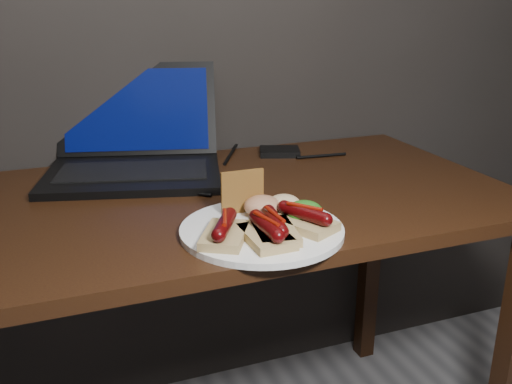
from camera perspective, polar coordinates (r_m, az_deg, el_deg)
name	(u,v)px	position (r m, az deg, el deg)	size (l,w,h in m)	color
desk	(195,235)	(1.26, -6.13, -4.32)	(1.40, 0.70, 0.75)	#301C0C
laptop	(134,151)	(1.42, -12.06, 4.02)	(0.48, 0.46, 0.25)	black
hard_drive	(280,152)	(1.55, 2.37, 4.06)	(0.11, 0.08, 0.02)	black
desk_cables	(182,175)	(1.37, -7.40, 1.73)	(0.89, 0.43, 0.01)	black
plate	(262,230)	(1.04, 0.58, -3.83)	(0.30, 0.30, 0.01)	white
bread_sausage_left	(225,230)	(0.98, -3.15, -3.86)	(0.12, 0.13, 0.04)	tan
bread_sausage_center	(275,227)	(1.00, 1.88, -3.54)	(0.09, 0.12, 0.04)	tan
bread_sausage_right	(304,219)	(1.03, 4.84, -2.71)	(0.11, 0.13, 0.04)	tan
bread_sausage_extra	(266,232)	(0.98, 1.05, -4.01)	(0.07, 0.12, 0.04)	tan
crispbread	(242,192)	(1.09, -1.36, 0.05)	(0.09, 0.01, 0.09)	olive
salad_greens	(304,212)	(1.06, 4.86, -1.96)	(0.07, 0.07, 0.04)	#155F13
salsa_mound	(263,206)	(1.08, 0.66, -1.43)	(0.07, 0.07, 0.04)	#A32410
coleslaw_mound	(284,204)	(1.10, 2.83, -1.19)	(0.06, 0.06, 0.04)	beige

